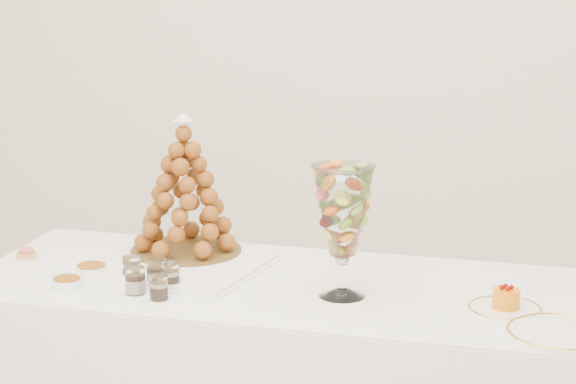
% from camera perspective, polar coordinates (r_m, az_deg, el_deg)
% --- Properties ---
extents(lace_tray, '(0.60, 0.48, 0.02)m').
position_cam_1_polar(lace_tray, '(3.29, -6.27, -3.62)').
color(lace_tray, white).
rests_on(lace_tray, buffet_table).
extents(macaron_vase, '(0.16, 0.16, 0.36)m').
position_cam_1_polar(macaron_vase, '(2.95, 2.81, -1.03)').
color(macaron_vase, white).
rests_on(macaron_vase, buffet_table).
extents(cake_plate, '(0.19, 0.19, 0.01)m').
position_cam_1_polar(cake_plate, '(2.95, 10.94, -5.86)').
color(cake_plate, white).
rests_on(cake_plate, buffet_table).
extents(spare_plate, '(0.26, 0.26, 0.01)m').
position_cam_1_polar(spare_plate, '(2.81, 13.64, -6.99)').
color(spare_plate, white).
rests_on(spare_plate, buffet_table).
extents(pink_tart, '(0.06, 0.06, 0.04)m').
position_cam_1_polar(pink_tart, '(3.44, -13.14, -3.04)').
color(pink_tart, tan).
rests_on(pink_tart, buffet_table).
extents(verrine_a, '(0.05, 0.05, 0.07)m').
position_cam_1_polar(verrine_a, '(3.17, -7.95, -3.85)').
color(verrine_a, white).
rests_on(verrine_a, buffet_table).
extents(verrine_b, '(0.06, 0.06, 0.08)m').
position_cam_1_polar(verrine_b, '(3.10, -6.67, -4.11)').
color(verrine_b, white).
rests_on(verrine_b, buffet_table).
extents(verrine_c, '(0.07, 0.07, 0.07)m').
position_cam_1_polar(verrine_c, '(3.08, -6.02, -4.26)').
color(verrine_c, white).
rests_on(verrine_c, buffet_table).
extents(verrine_d, '(0.06, 0.06, 0.07)m').
position_cam_1_polar(verrine_d, '(3.05, -7.77, -4.48)').
color(verrine_d, white).
rests_on(verrine_d, buffet_table).
extents(verrine_e, '(0.06, 0.06, 0.07)m').
position_cam_1_polar(verrine_e, '(2.99, -6.57, -4.84)').
color(verrine_e, white).
rests_on(verrine_e, buffet_table).
extents(ramekin_back, '(0.09, 0.09, 0.03)m').
position_cam_1_polar(ramekin_back, '(3.23, -9.94, -3.95)').
color(ramekin_back, white).
rests_on(ramekin_back, buffet_table).
extents(ramekin_front, '(0.08, 0.08, 0.03)m').
position_cam_1_polar(ramekin_front, '(3.13, -11.16, -4.58)').
color(ramekin_front, white).
rests_on(ramekin_front, buffet_table).
extents(croquembouche, '(0.33, 0.33, 0.41)m').
position_cam_1_polar(croquembouche, '(3.32, -5.27, 0.32)').
color(croquembouche, brown).
rests_on(croquembouche, lace_tray).
extents(mousse_cake, '(0.07, 0.07, 0.06)m').
position_cam_1_polar(mousse_cake, '(2.94, 11.01, -5.32)').
color(mousse_cake, orange).
rests_on(mousse_cake, cake_plate).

